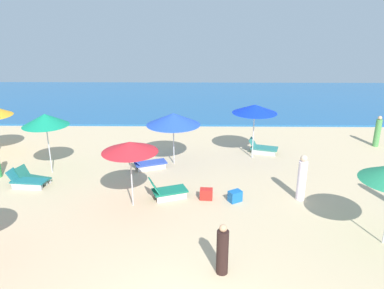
% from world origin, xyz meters
% --- Properties ---
extents(ocean, '(60.00, 14.38, 0.12)m').
position_xyz_m(ocean, '(0.00, 22.81, 0.06)').
color(ocean, '#235F99').
rests_on(ocean, ground_plane).
extents(umbrella_1, '(2.41, 2.41, 2.39)m').
position_xyz_m(umbrella_1, '(-0.86, 9.74, 2.12)').
color(umbrella_1, silver).
rests_on(umbrella_1, ground_plane).
extents(lounge_chair_1_0, '(1.66, 1.10, 0.70)m').
position_xyz_m(lounge_chair_1_0, '(-1.98, 9.11, 0.26)').
color(lounge_chair_1_0, silver).
rests_on(lounge_chair_1_0, ground_plane).
extents(umbrella_3, '(1.95, 1.95, 2.43)m').
position_xyz_m(umbrella_3, '(-2.11, 5.76, 2.24)').
color(umbrella_3, silver).
rests_on(umbrella_3, ground_plane).
extents(lounge_chair_3_0, '(1.52, 1.09, 0.82)m').
position_xyz_m(lounge_chair_3_0, '(-0.93, 6.35, 0.30)').
color(lounge_chair_3_0, silver).
rests_on(lounge_chair_3_0, ground_plane).
extents(umbrella_5, '(2.07, 2.07, 2.60)m').
position_xyz_m(umbrella_5, '(2.84, 10.51, 2.40)').
color(umbrella_5, silver).
rests_on(umbrella_5, ground_plane).
extents(lounge_chair_5_0, '(1.52, 1.05, 0.69)m').
position_xyz_m(lounge_chair_5_0, '(3.43, 11.17, 0.26)').
color(lounge_chair_5_0, silver).
rests_on(lounge_chair_5_0, ground_plane).
extents(umbrella_6, '(1.91, 1.91, 2.63)m').
position_xyz_m(umbrella_6, '(-6.11, 8.64, 2.38)').
color(umbrella_6, silver).
rests_on(umbrella_6, ground_plane).
extents(lounge_chair_6_0, '(1.43, 0.93, 0.69)m').
position_xyz_m(lounge_chair_6_0, '(-6.49, 7.52, 0.24)').
color(lounge_chair_6_0, silver).
rests_on(lounge_chair_6_0, ground_plane).
extents(lounge_chair_6_1, '(1.52, 0.70, 0.72)m').
position_xyz_m(lounge_chair_6_1, '(-6.57, 7.20, 0.27)').
color(lounge_chair_6_1, silver).
rests_on(lounge_chair_6_1, ground_plane).
extents(beachgoer_0, '(0.42, 0.42, 1.62)m').
position_xyz_m(beachgoer_0, '(9.49, 12.21, 0.77)').
color(beachgoer_0, '#519B4F').
rests_on(beachgoer_0, ground_plane).
extents(beachgoer_2, '(0.45, 0.45, 1.47)m').
position_xyz_m(beachgoer_2, '(0.87, 2.11, 0.68)').
color(beachgoer_2, black).
rests_on(beachgoer_2, ground_plane).
extents(beachgoer_3, '(0.43, 0.43, 1.76)m').
position_xyz_m(beachgoer_3, '(4.04, 6.31, 0.84)').
color(beachgoer_3, white).
rests_on(beachgoer_3, ground_plane).
extents(cooler_box_0, '(0.49, 0.35, 0.41)m').
position_xyz_m(cooler_box_0, '(0.55, 6.27, 0.21)').
color(cooler_box_0, red).
rests_on(cooler_box_0, ground_plane).
extents(cooler_box_1, '(0.56, 0.51, 0.42)m').
position_xyz_m(cooler_box_1, '(1.60, 6.10, 0.21)').
color(cooler_box_1, '#1864B6').
rests_on(cooler_box_1, ground_plane).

